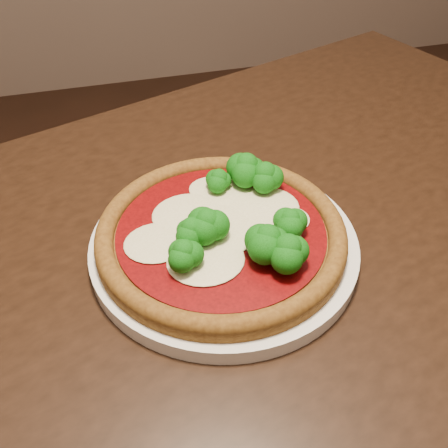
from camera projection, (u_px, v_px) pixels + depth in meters
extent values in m
cube|color=black|center=(225.00, 298.00, 0.53)|extent=(1.52, 1.21, 0.04)
cylinder|color=black|center=(343.00, 197.00, 1.26)|extent=(0.06, 0.06, 0.71)
cylinder|color=white|center=(224.00, 245.00, 0.55)|extent=(0.29, 0.29, 0.02)
cylinder|color=brown|center=(221.00, 236.00, 0.54)|extent=(0.27, 0.27, 0.01)
torus|color=brown|center=(221.00, 231.00, 0.54)|extent=(0.27, 0.27, 0.02)
cylinder|color=#720506|center=(221.00, 231.00, 0.54)|extent=(0.23, 0.23, 0.00)
ellipsoid|color=#F4EEC2|center=(263.00, 207.00, 0.56)|extent=(0.08, 0.07, 0.01)
ellipsoid|color=#F4EEC2|center=(287.00, 219.00, 0.55)|extent=(0.05, 0.05, 0.00)
ellipsoid|color=#F4EEC2|center=(276.00, 245.00, 0.52)|extent=(0.06, 0.06, 0.01)
ellipsoid|color=#F4EEC2|center=(156.00, 242.00, 0.52)|extent=(0.07, 0.06, 0.01)
ellipsoid|color=#F4EEC2|center=(189.00, 214.00, 0.55)|extent=(0.08, 0.07, 0.01)
ellipsoid|color=#F4EEC2|center=(227.00, 193.00, 0.58)|extent=(0.06, 0.06, 0.01)
ellipsoid|color=#F4EEC2|center=(210.00, 188.00, 0.59)|extent=(0.05, 0.05, 0.00)
ellipsoid|color=#F4EEC2|center=(206.00, 260.00, 0.50)|extent=(0.08, 0.07, 0.01)
ellipsoid|color=#F4EEC2|center=(220.00, 229.00, 0.53)|extent=(0.09, 0.08, 0.01)
ellipsoid|color=#F4EEC2|center=(266.00, 216.00, 0.55)|extent=(0.07, 0.06, 0.01)
ellipsoid|color=#168214|center=(265.00, 175.00, 0.57)|extent=(0.05, 0.05, 0.04)
ellipsoid|color=#168214|center=(184.00, 252.00, 0.48)|extent=(0.04, 0.04, 0.03)
ellipsoid|color=#168214|center=(288.00, 249.00, 0.48)|extent=(0.05, 0.05, 0.04)
ellipsoid|color=#168214|center=(290.00, 221.00, 0.52)|extent=(0.04, 0.04, 0.03)
ellipsoid|color=#168214|center=(207.00, 223.00, 0.51)|extent=(0.05, 0.05, 0.04)
ellipsoid|color=#168214|center=(268.00, 240.00, 0.49)|extent=(0.05, 0.05, 0.04)
ellipsoid|color=#168214|center=(192.00, 230.00, 0.51)|extent=(0.04, 0.04, 0.03)
ellipsoid|color=#168214|center=(219.00, 179.00, 0.57)|extent=(0.03, 0.03, 0.03)
ellipsoid|color=#168214|center=(246.00, 167.00, 0.58)|extent=(0.05, 0.05, 0.04)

